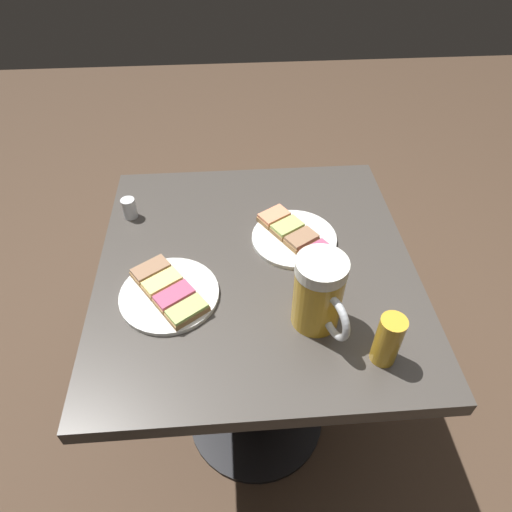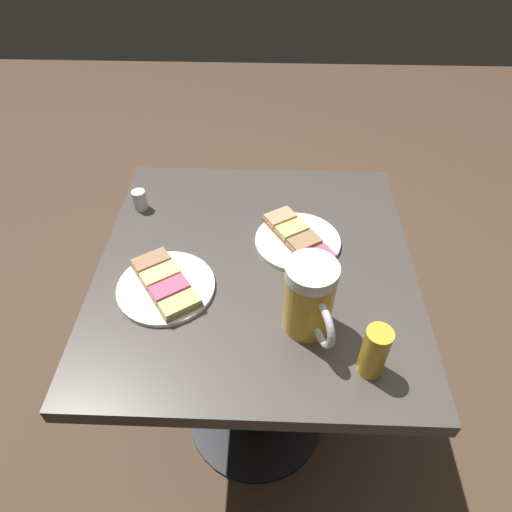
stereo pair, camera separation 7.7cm
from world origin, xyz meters
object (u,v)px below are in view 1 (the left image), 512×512
at_px(plate_near, 294,236).
at_px(plate_far, 169,293).
at_px(beer_mug, 319,294).
at_px(salt_shaker, 129,208).
at_px(beer_glass_small, 388,340).

distance_m(plate_near, plate_far, 0.32).
height_order(plate_near, beer_mug, beer_mug).
height_order(plate_near, salt_shaker, salt_shaker).
xyz_separation_m(plate_near, plate_far, (-0.15, 0.28, -0.00)).
bearing_deg(plate_far, beer_mug, -106.24).
relative_size(beer_mug, salt_shaker, 3.12).
xyz_separation_m(beer_glass_small, salt_shaker, (0.44, 0.51, -0.03)).
height_order(plate_far, beer_mug, beer_mug).
distance_m(beer_mug, beer_glass_small, 0.14).
bearing_deg(beer_glass_small, beer_mug, 49.43).
xyz_separation_m(plate_far, beer_glass_small, (-0.18, -0.40, 0.04)).
height_order(beer_mug, beer_glass_small, beer_mug).
bearing_deg(beer_mug, salt_shaker, 48.82).
bearing_deg(beer_mug, beer_glass_small, -130.57).
bearing_deg(plate_far, plate_near, -61.53).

